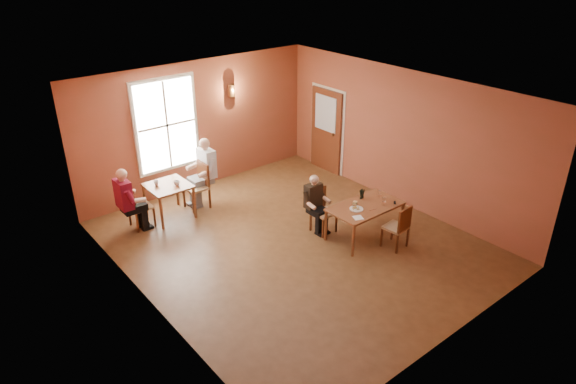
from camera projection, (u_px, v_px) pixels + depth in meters
ground at (294, 243)px, 10.08m from camera, size 6.00×7.00×0.01m
wall_back at (198, 126)px, 11.86m from camera, size 6.00×0.04×3.00m
wall_front at (459, 255)px, 6.99m from camera, size 6.00×0.04×3.00m
wall_left at (142, 225)px, 7.72m from camera, size 0.04×7.00×3.00m
wall_right at (401, 138)px, 11.12m from camera, size 0.04×7.00×3.00m
ceiling at (295, 94)px, 8.76m from camera, size 6.00×7.00×0.04m
window at (167, 125)px, 11.28m from camera, size 1.36×0.10×1.96m
door at (326, 131)px, 12.89m from camera, size 0.12×1.04×2.10m
wall_sconce at (231, 90)px, 11.99m from camera, size 0.16×0.16×0.28m
main_table at (364, 221)px, 10.19m from camera, size 1.47×0.83×0.69m
chair_diner_main at (324, 211)px, 10.30m from camera, size 0.41×0.41×0.92m
diner_main at (325, 207)px, 10.23m from camera, size 0.47×0.47×1.16m
chair_empty at (396, 226)px, 9.79m from camera, size 0.43×0.43×0.90m
plate_food at (356, 209)px, 9.88m from camera, size 0.30×0.30×0.03m
sandwich at (355, 204)px, 9.98m from camera, size 0.10×0.10×0.09m
goblet_a at (380, 194)px, 10.31m from camera, size 0.08×0.08×0.17m
goblet_c at (384, 201)px, 10.00m from camera, size 0.08×0.08×0.18m
menu_stand at (362, 194)px, 10.28m from camera, size 0.12×0.08×0.19m
knife at (373, 210)px, 9.87m from camera, size 0.17×0.05×0.00m
napkin at (358, 218)px, 9.59m from camera, size 0.23×0.23×0.01m
sunglasses at (395, 202)px, 10.13m from camera, size 0.12×0.11×0.02m
second_table at (170, 201)px, 10.91m from camera, size 0.84×0.84×0.75m
chair_diner_white at (196, 186)px, 11.22m from camera, size 0.46×0.46×1.03m
diner_white at (196, 177)px, 11.14m from camera, size 0.59×0.59×1.47m
chair_diner_maroon at (140, 206)px, 10.50m from camera, size 0.42×0.42×0.94m
diner_maroon at (138, 197)px, 10.39m from camera, size 0.54×0.54×1.36m
cup_a at (177, 183)px, 10.72m from camera, size 0.14×0.14×0.10m
cup_b at (156, 183)px, 10.72m from camera, size 0.11×0.11×0.10m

